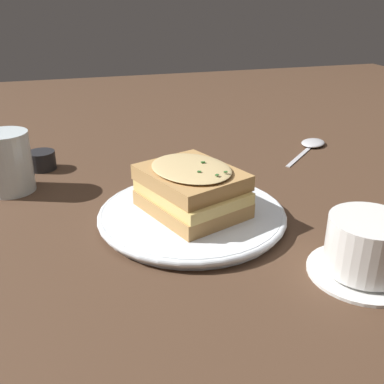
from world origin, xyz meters
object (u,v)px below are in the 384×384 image
object	(u,v)px
dinner_plate	(192,215)
teacup_with_saucer	(367,248)
sandwich	(192,189)
water_glass	(8,162)
condiment_pot	(42,160)
spoon	(312,144)

from	to	relation	value
dinner_plate	teacup_with_saucer	bearing A→B (deg)	130.64
sandwich	teacup_with_saucer	bearing A→B (deg)	130.20
water_glass	sandwich	bearing A→B (deg)	144.30
dinner_plate	sandwich	world-z (taller)	sandwich
teacup_with_saucer	condiment_pot	xyz separation A→B (m)	(0.36, -0.45, -0.02)
dinner_plate	condiment_pot	distance (m)	0.34
teacup_with_saucer	spoon	xyz separation A→B (m)	(-0.18, -0.42, -0.03)
water_glass	condiment_pot	size ratio (longest dim) A/B	1.99
dinner_plate	water_glass	xyz separation A→B (m)	(0.25, -0.18, 0.04)
dinner_plate	water_glass	size ratio (longest dim) A/B	2.70
condiment_pot	water_glass	bearing A→B (deg)	61.56
dinner_plate	spoon	size ratio (longest dim) A/B	1.73
sandwich	teacup_with_saucer	distance (m)	0.24
sandwich	teacup_with_saucer	xyz separation A→B (m)	(-0.15, 0.18, -0.01)
condiment_pot	teacup_with_saucer	bearing A→B (deg)	128.64
water_glass	spoon	xyz separation A→B (m)	(-0.58, -0.06, -0.04)
condiment_pot	spoon	bearing A→B (deg)	177.55
dinner_plate	sandwich	distance (m)	0.04
water_glass	dinner_plate	bearing A→B (deg)	143.89
water_glass	spoon	world-z (taller)	water_glass
teacup_with_saucer	spoon	bearing A→B (deg)	52.66
sandwich	spoon	xyz separation A→B (m)	(-0.33, -0.24, -0.04)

